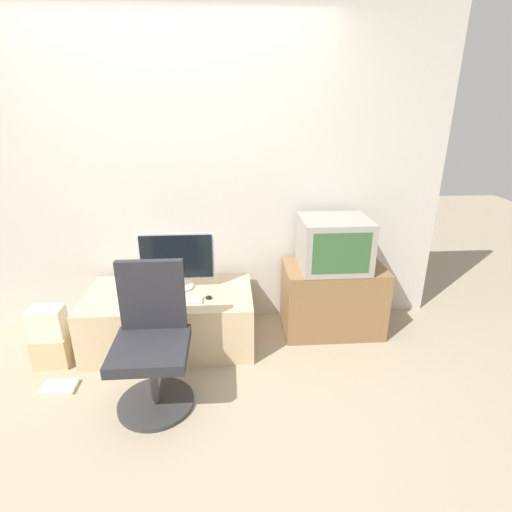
% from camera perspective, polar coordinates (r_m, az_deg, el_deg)
% --- Properties ---
extents(ground_plane, '(12.00, 12.00, 0.00)m').
position_cam_1_polar(ground_plane, '(2.72, -12.24, -22.20)').
color(ground_plane, tan).
extents(wall_back, '(4.40, 0.05, 2.60)m').
position_cam_1_polar(wall_back, '(3.35, -10.99, 11.40)').
color(wall_back, beige).
rests_on(wall_back, ground_plane).
extents(desk, '(1.30, 0.70, 0.45)m').
position_cam_1_polar(desk, '(3.31, -12.07, -8.67)').
color(desk, '#CCB289').
rests_on(desk, ground_plane).
extents(side_stand, '(0.82, 0.49, 0.59)m').
position_cam_1_polar(side_stand, '(3.46, 10.85, -5.95)').
color(side_stand, olive).
rests_on(side_stand, ground_plane).
extents(main_monitor, '(0.58, 0.24, 0.46)m').
position_cam_1_polar(main_monitor, '(3.19, -11.22, -0.76)').
color(main_monitor, silver).
rests_on(main_monitor, desk).
extents(keyboard, '(0.34, 0.12, 0.01)m').
position_cam_1_polar(keyboard, '(3.05, -10.87, -6.31)').
color(keyboard, silver).
rests_on(keyboard, desk).
extents(mouse, '(0.05, 0.04, 0.03)m').
position_cam_1_polar(mouse, '(3.05, -6.78, -5.89)').
color(mouse, black).
rests_on(mouse, desk).
extents(crt_tv, '(0.54, 0.46, 0.41)m').
position_cam_1_polar(crt_tv, '(3.23, 11.09, 1.73)').
color(crt_tv, gray).
rests_on(crt_tv, side_stand).
extents(office_chair, '(0.49, 0.49, 0.93)m').
position_cam_1_polar(office_chair, '(2.66, -14.61, -12.31)').
color(office_chair, '#333333').
rests_on(office_chair, ground_plane).
extents(cardboard_box_lower, '(0.25, 0.22, 0.24)m').
position_cam_1_polar(cardboard_box_lower, '(3.42, -26.94, -11.74)').
color(cardboard_box_lower, '#D1B27F').
rests_on(cardboard_box_lower, ground_plane).
extents(cardboard_box_upper, '(0.23, 0.16, 0.22)m').
position_cam_1_polar(cardboard_box_upper, '(3.31, -27.60, -8.36)').
color(cardboard_box_upper, beige).
rests_on(cardboard_box_upper, cardboard_box_lower).
extents(book, '(0.23, 0.15, 0.02)m').
position_cam_1_polar(book, '(3.19, -26.28, -16.46)').
color(book, beige).
rests_on(book, ground_plane).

